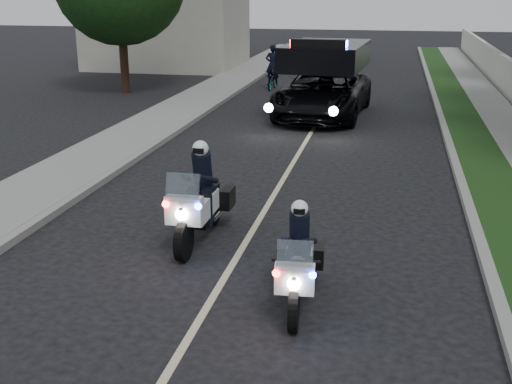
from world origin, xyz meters
TOP-DOWN VIEW (x-y plane):
  - ground at (0.00, 0.00)m, footprint 120.00×120.00m
  - curb_right at (4.10, 10.00)m, footprint 0.20×60.00m
  - grass_verge at (4.80, 10.00)m, footprint 1.20×60.00m
  - curb_left at (-4.10, 10.00)m, footprint 0.20×60.00m
  - sidewalk_left at (-5.20, 10.00)m, footprint 2.00×60.00m
  - building_far at (-10.00, 26.00)m, footprint 8.00×6.00m
  - lane_marking at (0.00, 10.00)m, footprint 0.12×50.00m
  - police_moto_left at (-0.83, 1.38)m, footprint 0.77×2.15m
  - police_moto_right at (1.25, -0.69)m, footprint 0.78×1.87m
  - police_suv at (0.05, 13.50)m, footprint 3.21×6.22m
  - bicycle at (-2.80, 19.23)m, footprint 0.59×1.65m
  - cyclist at (-2.80, 19.23)m, footprint 0.68×0.50m
  - tree_left_near at (-8.80, 16.98)m, footprint 6.47×6.47m
  - tree_left_far at (-9.73, 29.31)m, footprint 9.47×9.47m

SIDE VIEW (x-z plane):
  - ground at x=0.00m, z-range 0.00..0.00m
  - police_moto_left at x=-0.83m, z-range -0.91..0.91m
  - police_moto_right at x=1.25m, z-range -0.78..0.78m
  - police_suv at x=0.05m, z-range -1.47..1.47m
  - bicycle at x=-2.80m, z-range -0.43..0.43m
  - cyclist at x=-2.80m, z-range -0.87..0.87m
  - tree_left_near at x=-8.80m, z-range -4.57..4.57m
  - tree_left_far at x=-9.73m, z-range -6.56..6.56m
  - lane_marking at x=0.00m, z-range 0.00..0.01m
  - curb_right at x=4.10m, z-range 0.00..0.15m
  - curb_left at x=-4.10m, z-range 0.00..0.15m
  - grass_verge at x=4.80m, z-range 0.00..0.16m
  - sidewalk_left at x=-5.20m, z-range 0.00..0.16m
  - building_far at x=-10.00m, z-range 0.00..7.00m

